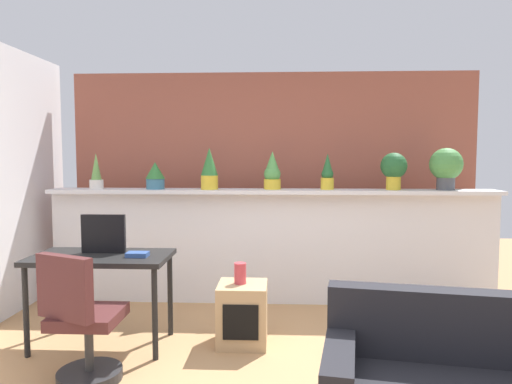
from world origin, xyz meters
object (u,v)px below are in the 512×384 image
(office_chair, at_px, (82,328))
(book_on_desk, at_px, (137,254))
(side_cube_shelf, at_px, (242,314))
(vase_on_shelf, at_px, (240,273))
(potted_plant_6, at_px, (446,166))
(potted_plant_0, at_px, (96,173))
(potted_plant_2, at_px, (209,169))
(potted_plant_3, at_px, (272,172))
(potted_plant_4, at_px, (327,174))
(tv_monitor, at_px, (103,234))
(desk, at_px, (101,265))
(potted_plant_5, at_px, (394,168))
(potted_plant_1, at_px, (155,175))

(office_chair, bearing_deg, book_on_desk, 70.74)
(office_chair, xyz_separation_m, side_cube_shelf, (1.03, 0.73, -0.14))
(vase_on_shelf, bearing_deg, potted_plant_6, 28.28)
(vase_on_shelf, xyz_separation_m, book_on_desk, (-0.80, -0.16, 0.18))
(potted_plant_0, relative_size, potted_plant_2, 0.87)
(potted_plant_3, height_order, potted_plant_4, potted_plant_3)
(potted_plant_3, distance_m, tv_monitor, 1.83)
(potted_plant_4, xyz_separation_m, tv_monitor, (-1.94, -1.11, -0.45))
(desk, bearing_deg, potted_plant_0, 112.54)
(potted_plant_5, bearing_deg, potted_plant_4, 179.83)
(potted_plant_2, height_order, potted_plant_3, potted_plant_2)
(potted_plant_0, distance_m, side_cube_shelf, 2.23)
(potted_plant_0, bearing_deg, book_on_desk, -56.66)
(potted_plant_5, bearing_deg, potted_plant_2, -178.70)
(potted_plant_1, distance_m, vase_on_shelf, 1.62)
(potted_plant_0, distance_m, potted_plant_3, 1.85)
(side_cube_shelf, bearing_deg, potted_plant_5, 36.76)
(potted_plant_0, relative_size, potted_plant_1, 1.33)
(potted_plant_5, distance_m, tv_monitor, 2.88)
(potted_plant_4, height_order, desk, potted_plant_4)
(desk, relative_size, tv_monitor, 3.04)
(potted_plant_5, distance_m, vase_on_shelf, 2.02)
(potted_plant_3, bearing_deg, potted_plant_5, -0.77)
(potted_plant_0, height_order, tv_monitor, potted_plant_0)
(potted_plant_2, distance_m, tv_monitor, 1.38)
(potted_plant_0, xyz_separation_m, side_cube_shelf, (1.62, -1.07, -1.11))
(potted_plant_6, distance_m, book_on_desk, 3.16)
(potted_plant_6, bearing_deg, potted_plant_3, 179.70)
(potted_plant_2, distance_m, book_on_desk, 1.42)
(potted_plant_0, bearing_deg, potted_plant_4, 0.80)
(potted_plant_1, distance_m, book_on_desk, 1.35)
(desk, bearing_deg, potted_plant_6, 20.78)
(potted_plant_4, bearing_deg, potted_plant_5, -0.17)
(potted_plant_5, relative_size, tv_monitor, 1.05)
(potted_plant_0, bearing_deg, potted_plant_2, -0.54)
(potted_plant_4, distance_m, book_on_desk, 2.12)
(potted_plant_4, height_order, potted_plant_6, potted_plant_6)
(tv_monitor, bearing_deg, book_on_desk, -22.51)
(potted_plant_4, distance_m, office_chair, 2.76)
(potted_plant_5, height_order, office_chair, potted_plant_5)
(side_cube_shelf, height_order, vase_on_shelf, vase_on_shelf)
(potted_plant_4, bearing_deg, potted_plant_6, 0.25)
(potted_plant_5, distance_m, potted_plant_6, 0.53)
(potted_plant_6, xyz_separation_m, book_on_desk, (-2.82, -1.24, -0.67))
(side_cube_shelf, bearing_deg, desk, -175.72)
(potted_plant_4, xyz_separation_m, book_on_desk, (-1.62, -1.24, -0.60))
(office_chair, bearing_deg, side_cube_shelf, 35.29)
(potted_plant_4, xyz_separation_m, office_chair, (-1.83, -1.83, -0.98))
(potted_plant_6, relative_size, tv_monitor, 1.18)
(potted_plant_0, bearing_deg, potted_plant_5, 0.59)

